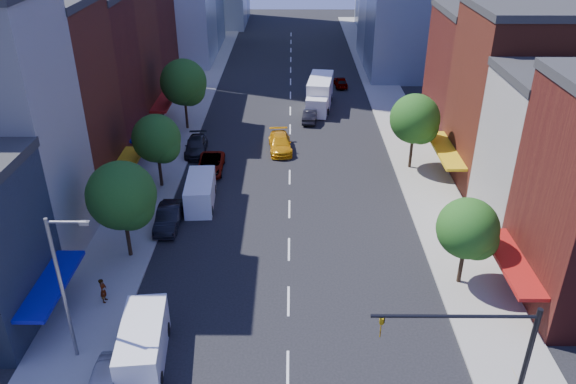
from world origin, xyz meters
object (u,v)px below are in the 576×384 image
object	(u,v)px
parked_car_rear	(196,146)
pedestrian_near	(103,290)
cargo_van_near	(143,346)
parked_car_second	(169,217)
cargo_van_far	(200,193)
box_truck	(320,94)
traffic_car_oncoming	(310,115)
parked_car_third	(211,164)
pedestrian_far	(139,212)
taxi	(280,143)
traffic_car_far	(341,82)

from	to	relation	value
parked_car_rear	pedestrian_near	world-z (taller)	pedestrian_near
cargo_van_near	pedestrian_near	distance (m)	6.35
parked_car_second	cargo_van_near	world-z (taller)	cargo_van_near
cargo_van_far	box_truck	world-z (taller)	box_truck
traffic_car_oncoming	pedestrian_near	size ratio (longest dim) A/B	2.52
parked_car_third	pedestrian_far	xyz separation A→B (m)	(-4.44, -9.46, 0.27)
taxi	parked_car_third	bearing A→B (deg)	-147.82
pedestrian_near	pedestrian_far	bearing A→B (deg)	-1.99
parked_car_second	traffic_car_oncoming	bearing A→B (deg)	62.44
parked_car_third	box_truck	world-z (taller)	box_truck
parked_car_second	cargo_van_near	distance (m)	14.70
cargo_van_near	taxi	world-z (taller)	cargo_van_near
parked_car_second	parked_car_rear	xyz separation A→B (m)	(0.00, 14.27, -0.06)
taxi	parked_car_rear	bearing A→B (deg)	179.50
parked_car_second	taxi	size ratio (longest dim) A/B	0.90
parked_car_rear	taxi	world-z (taller)	taxi
parked_car_third	traffic_car_oncoming	size ratio (longest dim) A/B	1.19
taxi	traffic_car_oncoming	world-z (taller)	taxi
pedestrian_near	pedestrian_far	xyz separation A→B (m)	(-0.14, 10.04, -0.02)
taxi	box_truck	size ratio (longest dim) A/B	0.60
box_truck	pedestrian_far	world-z (taller)	box_truck
traffic_car_oncoming	box_truck	world-z (taller)	box_truck
traffic_car_oncoming	traffic_car_far	world-z (taller)	traffic_car_oncoming
parked_car_second	parked_car_third	bearing A→B (deg)	77.99
cargo_van_far	taxi	xyz separation A→B (m)	(6.49, 11.50, -0.37)
parked_car_third	taxi	size ratio (longest dim) A/B	0.95
parked_car_third	pedestrian_far	bearing A→B (deg)	-116.14
parked_car_third	traffic_car_oncoming	world-z (taller)	parked_car_third
cargo_van_far	traffic_car_far	bearing A→B (deg)	63.36
cargo_van_near	box_truck	bearing A→B (deg)	69.12
parked_car_rear	taxi	bearing A→B (deg)	1.39
parked_car_second	traffic_car_far	size ratio (longest dim) A/B	1.22
box_truck	pedestrian_far	bearing A→B (deg)	-111.41
parked_car_third	taxi	xyz separation A→B (m)	(6.50, 4.94, 0.07)
traffic_car_far	box_truck	distance (m)	8.95
parked_car_third	box_truck	size ratio (longest dim) A/B	0.57
cargo_van_near	taxi	size ratio (longest dim) A/B	1.09
parked_car_second	pedestrian_near	world-z (taller)	pedestrian_near
parked_car_second	cargo_van_far	size ratio (longest dim) A/B	0.87
box_truck	pedestrian_near	distance (m)	40.73
parked_car_second	box_truck	bearing A→B (deg)	64.41
parked_car_second	taxi	world-z (taller)	parked_car_second
parked_car_third	taxi	distance (m)	8.17
box_truck	pedestrian_near	world-z (taller)	box_truck
parked_car_second	cargo_van_near	bearing A→B (deg)	-85.04
cargo_van_far	pedestrian_far	xyz separation A→B (m)	(-4.45, -2.91, -0.17)
parked_car_third	pedestrian_near	size ratio (longest dim) A/B	3.01
parked_car_third	taxi	world-z (taller)	taxi
parked_car_rear	parked_car_second	bearing A→B (deg)	-93.20
traffic_car_oncoming	pedestrian_far	distance (m)	26.84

